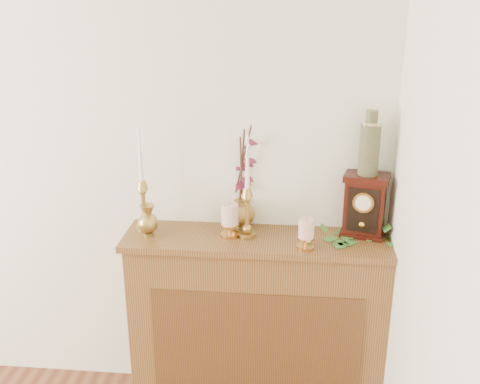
# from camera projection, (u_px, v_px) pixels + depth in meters

# --- Properties ---
(console_shelf) EXTENTS (1.24, 0.34, 0.93)m
(console_shelf) POSITION_uv_depth(u_px,v_px,m) (257.00, 329.00, 2.74)
(console_shelf) COLOR brown
(console_shelf) RESTS_ON ground
(candlestick_left) EXTENTS (0.08, 0.08, 0.49)m
(candlestick_left) POSITION_uv_depth(u_px,v_px,m) (143.00, 197.00, 2.60)
(candlestick_left) COLOR tan
(candlestick_left) RESTS_ON console_shelf
(candlestick_center) EXTENTS (0.08, 0.08, 0.49)m
(candlestick_center) POSITION_uv_depth(u_px,v_px,m) (247.00, 204.00, 2.52)
(candlestick_center) COLOR tan
(candlestick_center) RESTS_ON console_shelf
(bud_vase) EXTENTS (0.09, 0.09, 0.15)m
(bud_vase) POSITION_uv_depth(u_px,v_px,m) (148.00, 221.00, 2.55)
(bud_vase) COLOR tan
(bud_vase) RESTS_ON console_shelf
(ginger_jar) EXTENTS (0.21, 0.22, 0.50)m
(ginger_jar) POSITION_uv_depth(u_px,v_px,m) (245.00, 180.00, 2.63)
(ginger_jar) COLOR tan
(ginger_jar) RESTS_ON console_shelf
(pillar_candle_left) EXTENTS (0.09, 0.09, 0.17)m
(pillar_candle_left) POSITION_uv_depth(u_px,v_px,m) (230.00, 219.00, 2.55)
(pillar_candle_left) COLOR #C48B44
(pillar_candle_left) RESTS_ON console_shelf
(pillar_candle_right) EXTENTS (0.08, 0.08, 0.15)m
(pillar_candle_right) POSITION_uv_depth(u_px,v_px,m) (306.00, 232.00, 2.43)
(pillar_candle_right) COLOR #C48B44
(pillar_candle_right) RESTS_ON console_shelf
(ivy_garland) EXTENTS (0.50, 0.21, 0.09)m
(ivy_garland) POSITION_uv_depth(u_px,v_px,m) (348.00, 235.00, 2.55)
(ivy_garland) COLOR #3A762D
(ivy_garland) RESTS_ON console_shelf
(mantel_clock) EXTENTS (0.22, 0.18, 0.29)m
(mantel_clock) POSITION_uv_depth(u_px,v_px,m) (365.00, 206.00, 2.54)
(mantel_clock) COLOR #38110B
(mantel_clock) RESTS_ON console_shelf
(ceramic_vase) EXTENTS (0.09, 0.09, 0.29)m
(ceramic_vase) POSITION_uv_depth(u_px,v_px,m) (370.00, 146.00, 2.45)
(ceramic_vase) COLOR #1C382C
(ceramic_vase) RESTS_ON mantel_clock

